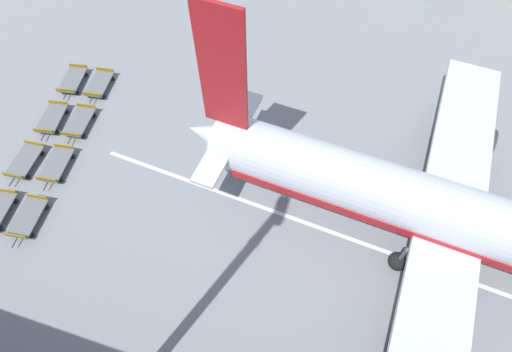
# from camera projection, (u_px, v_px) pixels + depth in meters

# --- Properties ---
(ground_plane) EXTENTS (500.00, 500.00, 0.00)m
(ground_plane) POSITION_uv_depth(u_px,v_px,m) (470.00, 129.00, 32.61)
(ground_plane) COLOR gray
(airplane) EXTENTS (30.48, 38.79, 14.09)m
(airplane) POSITION_uv_depth(u_px,v_px,m) (467.00, 221.00, 24.37)
(airplane) COLOR silver
(airplane) RESTS_ON ground_plane
(baggage_dolly_row_near_col_a) EXTENTS (3.92, 2.14, 0.92)m
(baggage_dolly_row_near_col_a) POSITION_uv_depth(u_px,v_px,m) (73.00, 80.00, 34.98)
(baggage_dolly_row_near_col_a) COLOR slate
(baggage_dolly_row_near_col_a) RESTS_ON ground_plane
(baggage_dolly_row_near_col_b) EXTENTS (3.92, 2.13, 0.92)m
(baggage_dolly_row_near_col_b) POSITION_uv_depth(u_px,v_px,m) (52.00, 118.00, 32.58)
(baggage_dolly_row_near_col_b) COLOR slate
(baggage_dolly_row_near_col_b) RESTS_ON ground_plane
(baggage_dolly_row_near_col_c) EXTENTS (3.89, 1.88, 0.92)m
(baggage_dolly_row_near_col_c) POSITION_uv_depth(u_px,v_px,m) (25.00, 161.00, 30.28)
(baggage_dolly_row_near_col_c) COLOR slate
(baggage_dolly_row_near_col_c) RESTS_ON ground_plane
(baggage_dolly_row_mid_a_col_a) EXTENTS (3.91, 2.00, 0.92)m
(baggage_dolly_row_mid_a_col_a) POSITION_uv_depth(u_px,v_px,m) (99.00, 84.00, 34.72)
(baggage_dolly_row_mid_a_col_a) COLOR slate
(baggage_dolly_row_mid_a_col_a) RESTS_ON ground_plane
(baggage_dolly_row_mid_a_col_b) EXTENTS (3.91, 1.96, 0.92)m
(baggage_dolly_row_mid_a_col_b) POSITION_uv_depth(u_px,v_px,m) (79.00, 122.00, 32.39)
(baggage_dolly_row_mid_a_col_b) COLOR slate
(baggage_dolly_row_mid_a_col_b) RESTS_ON ground_plane
(baggage_dolly_row_mid_a_col_c) EXTENTS (3.91, 1.99, 0.92)m
(baggage_dolly_row_mid_a_col_c) POSITION_uv_depth(u_px,v_px,m) (57.00, 165.00, 30.11)
(baggage_dolly_row_mid_a_col_c) COLOR slate
(baggage_dolly_row_mid_a_col_c) RESTS_ON ground_plane
(baggage_dolly_row_mid_a_col_d) EXTENTS (3.90, 1.96, 0.92)m
(baggage_dolly_row_mid_a_col_d) POSITION_uv_depth(u_px,v_px,m) (28.00, 217.00, 27.70)
(baggage_dolly_row_mid_a_col_d) COLOR slate
(baggage_dolly_row_mid_a_col_d) RESTS_ON ground_plane
(stand_guidance_stripe) EXTENTS (3.59, 34.90, 0.01)m
(stand_guidance_stripe) POSITION_uv_depth(u_px,v_px,m) (325.00, 230.00, 27.71)
(stand_guidance_stripe) COLOR white
(stand_guidance_stripe) RESTS_ON ground_plane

